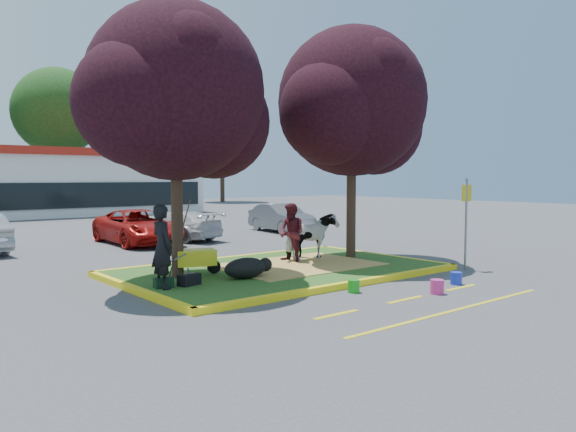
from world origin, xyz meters
TOP-DOWN VIEW (x-y plane):
  - ground at (0.00, 0.00)m, footprint 90.00×90.00m
  - median_island at (0.00, 0.00)m, footprint 8.00×5.00m
  - curb_near at (0.00, -2.58)m, footprint 8.30×0.16m
  - curb_far at (0.00, 2.58)m, footprint 8.30×0.16m
  - curb_left at (-4.08, 0.00)m, footprint 0.16×5.30m
  - curb_right at (4.08, 0.00)m, footprint 0.16×5.30m
  - straw_bedding at (0.60, 0.00)m, footprint 4.20×3.00m
  - tree_purple_left at (-2.78, 0.38)m, footprint 5.06×4.20m
  - tree_purple_right at (2.92, 0.18)m, footprint 5.30×4.40m
  - fire_lane_stripe_a at (-2.00, -4.20)m, footprint 1.10×0.12m
  - fire_lane_stripe_b at (0.00, -4.20)m, footprint 1.10×0.12m
  - fire_lane_stripe_c at (2.00, -4.20)m, footprint 1.10×0.12m
  - fire_lane_long at (0.00, -5.40)m, footprint 6.00×0.10m
  - retail_building at (2.00, 27.98)m, footprint 20.40×8.40m
  - cow at (1.57, 0.49)m, footprint 1.63×0.80m
  - calf at (-1.61, -0.72)m, footprint 1.25×0.89m
  - handler at (-3.70, -0.60)m, footprint 0.44×0.67m
  - visitor_a at (0.88, 0.56)m, footprint 0.71×0.87m
  - visitor_b at (1.56, 1.12)m, footprint 0.44×0.71m
  - wheelbarrow at (-2.35, 0.32)m, footprint 1.69×0.83m
  - gear_bag_dark at (-3.08, -0.64)m, footprint 0.55×0.39m
  - gear_bag_green at (-3.65, -0.52)m, footprint 0.43×0.31m
  - sign_post at (4.30, -2.81)m, footprint 0.35×0.09m
  - bucket_green at (-0.30, -3.01)m, footprint 0.33×0.33m
  - bucket_pink at (0.99, -4.27)m, footprint 0.39×0.39m
  - bucket_blue at (2.26, -3.90)m, footprint 0.34×0.34m
  - car_red at (-0.13, 8.52)m, footprint 2.34×4.78m
  - car_white at (1.63, 8.72)m, footprint 2.73×4.35m
  - car_grey at (6.96, 8.62)m, footprint 1.89×4.13m

SIDE VIEW (x-z plane):
  - ground at x=0.00m, z-range 0.00..0.00m
  - fire_lane_stripe_a at x=-2.00m, z-range 0.00..0.01m
  - fire_lane_stripe_b at x=0.00m, z-range 0.00..0.01m
  - fire_lane_stripe_c at x=2.00m, z-range 0.00..0.01m
  - fire_lane_long at x=0.00m, z-range 0.00..0.01m
  - median_island at x=0.00m, z-range 0.00..0.15m
  - curb_near at x=0.00m, z-range 0.00..0.15m
  - curb_far at x=0.00m, z-range 0.00..0.15m
  - curb_left at x=-4.08m, z-range 0.00..0.15m
  - curb_right at x=4.08m, z-range 0.00..0.15m
  - bucket_green at x=-0.30m, z-range 0.00..0.28m
  - bucket_blue at x=2.26m, z-range 0.00..0.30m
  - straw_bedding at x=0.60m, z-range 0.15..0.16m
  - bucket_pink at x=0.99m, z-range 0.00..0.32m
  - gear_bag_green at x=-3.65m, z-range 0.15..0.36m
  - gear_bag_dark at x=-3.08m, z-range 0.15..0.40m
  - calf at x=-1.61m, z-range 0.15..0.64m
  - car_white at x=1.63m, z-range 0.00..1.17m
  - wheelbarrow at x=-2.35m, z-range 0.27..0.91m
  - car_red at x=-0.13m, z-range 0.00..1.31m
  - car_grey at x=6.96m, z-range 0.00..1.31m
  - visitor_b at x=1.56m, z-range 0.15..1.27m
  - cow at x=1.57m, z-range 0.15..1.50m
  - visitor_a at x=0.88m, z-range 0.15..1.81m
  - handler at x=-3.70m, z-range 0.15..1.97m
  - sign_post at x=4.30m, z-range 0.30..2.81m
  - retail_building at x=2.00m, z-range 0.05..4.45m
  - tree_purple_left at x=-2.78m, z-range 1.10..7.61m
  - tree_purple_right at x=2.92m, z-range 1.15..7.97m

